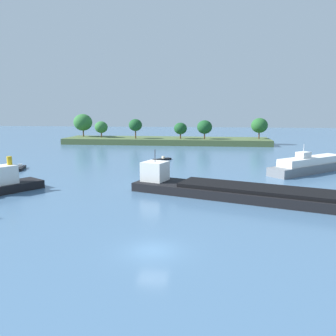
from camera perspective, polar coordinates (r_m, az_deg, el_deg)
ground_plane at (r=29.67m, az=-2.52°, el=-13.36°), size 400.00×400.00×0.00m
treeline_island at (r=118.38m, az=-1.02°, el=5.17°), size 68.42×15.02×9.85m
white_riverboat at (r=69.82m, az=22.38°, el=0.47°), size 17.68×16.02×5.35m
cargo_barge at (r=46.47m, az=14.31°, el=-3.94°), size 35.78×17.36×5.80m
fishing_skiff at (r=73.18m, az=-23.08°, el=-0.02°), size 2.79×4.93×1.03m
small_motorboat at (r=79.57m, az=-0.99°, el=1.44°), size 4.06×4.34×0.92m
channel_buoy_red at (r=64.23m, az=-1.96°, el=-0.02°), size 0.70×0.70×1.90m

